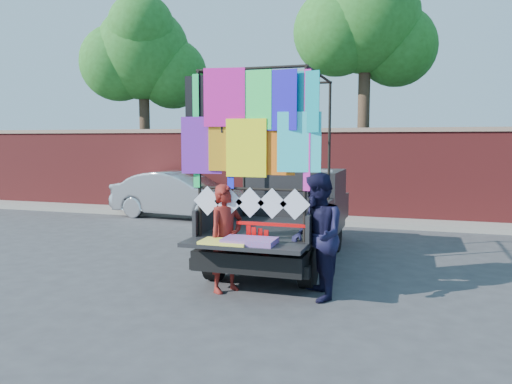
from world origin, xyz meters
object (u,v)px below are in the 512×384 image
(pickup_truck, at_px, (291,213))
(sedan, at_px, (181,195))
(man, at_px, (317,236))
(woman, at_px, (226,238))

(pickup_truck, relative_size, sedan, 1.28)
(man, bearing_deg, pickup_truck, 177.82)
(woman, bearing_deg, pickup_truck, 23.33)
(man, bearing_deg, sedan, -163.69)
(pickup_truck, relative_size, woman, 3.25)
(pickup_truck, xyz_separation_m, woman, (-0.37, -2.60, -0.03))
(pickup_truck, distance_m, woman, 2.62)
(woman, height_order, man, man)
(pickup_truck, xyz_separation_m, sedan, (-4.22, 3.72, -0.16))
(sedan, distance_m, woman, 7.40)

